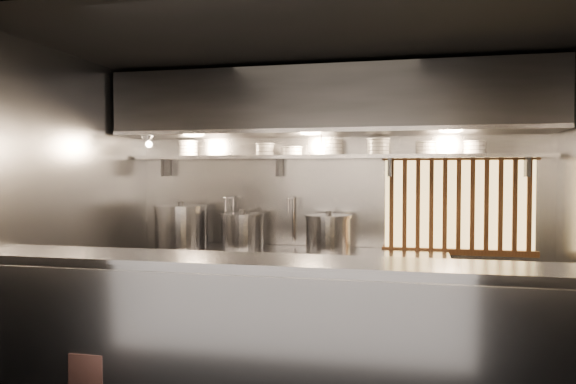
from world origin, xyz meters
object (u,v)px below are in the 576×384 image
at_px(stock_pot_left, 242,230).
at_px(stock_pot_mid, 181,226).
at_px(heat_lamp, 147,139).
at_px(stock_pot_right, 328,232).
at_px(pendant_bulb, 321,149).

xyz_separation_m(stock_pot_left, stock_pot_mid, (-0.68, -0.07, 0.04)).
bearing_deg(heat_lamp, stock_pot_left, 18.55).
bearing_deg(stock_pot_right, stock_pot_mid, -177.13).
height_order(stock_pot_left, stock_pot_mid, stock_pot_mid).
height_order(pendant_bulb, stock_pot_mid, pendant_bulb).
height_order(pendant_bulb, stock_pot_left, pendant_bulb).
bearing_deg(pendant_bulb, stock_pot_mid, -176.17).
distance_m(stock_pot_left, stock_pot_right, 0.94).
bearing_deg(pendant_bulb, stock_pot_right, -14.48).
xyz_separation_m(heat_lamp, stock_pot_left, (0.94, 0.32, -0.98)).
bearing_deg(stock_pot_right, stock_pot_left, -179.33).
relative_size(heat_lamp, stock_pot_mid, 0.57).
distance_m(stock_pot_left, stock_pot_mid, 0.69).
xyz_separation_m(stock_pot_mid, stock_pot_right, (1.62, 0.08, -0.04)).
bearing_deg(stock_pot_mid, pendant_bulb, 3.83).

